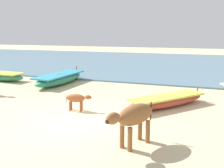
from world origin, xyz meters
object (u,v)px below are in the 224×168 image
fishing_boat_5 (59,79)px  cow_adult_brown (134,116)px  calf_near_rust (77,99)px  fishing_boat_4 (167,101)px

fishing_boat_5 → cow_adult_brown: size_ratio=2.51×
cow_adult_brown → fishing_boat_5: bearing=-110.5°
cow_adult_brown → calf_near_rust: 3.42m
cow_adult_brown → calf_near_rust: (-2.65, 2.13, -0.32)m
cow_adult_brown → calf_near_rust: size_ratio=1.64×
cow_adult_brown → calf_near_rust: cow_adult_brown is taller
fishing_boat_5 → calf_near_rust: size_ratio=4.12×
fishing_boat_4 → fishing_boat_5: bearing=108.7°
fishing_boat_4 → calf_near_rust: bearing=157.9°
fishing_boat_4 → calf_near_rust: size_ratio=3.49×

